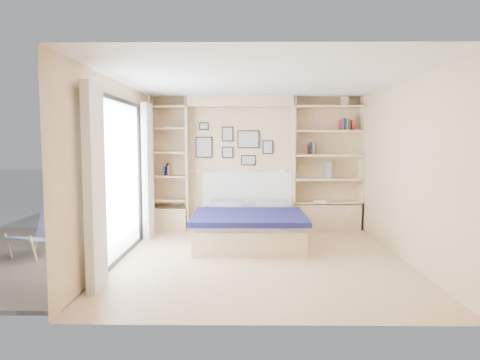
{
  "coord_description": "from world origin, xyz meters",
  "views": [
    {
      "loc": [
        -0.22,
        -5.98,
        1.65
      ],
      "look_at": [
        -0.3,
        0.9,
        1.04
      ],
      "focal_mm": 32.0,
      "sensor_mm": 36.0,
      "label": 1
    }
  ],
  "objects": [
    {
      "name": "photo_gallery",
      "position": [
        -0.45,
        2.22,
        1.6
      ],
      "size": [
        1.48,
        0.02,
        0.82
      ],
      "color": "black",
      "rests_on": "ground"
    },
    {
      "name": "deck",
      "position": [
        -3.6,
        0.0,
        0.0
      ],
      "size": [
        3.2,
        4.0,
        0.05
      ],
      "primitive_type": "cube",
      "color": "#736355",
      "rests_on": "ground"
    },
    {
      "name": "bed",
      "position": [
        -0.15,
        1.02,
        0.28
      ],
      "size": [
        1.76,
        2.31,
        1.07
      ],
      "color": "#D7B886",
      "rests_on": "ground"
    },
    {
      "name": "room_shell",
      "position": [
        -0.39,
        1.52,
        1.08
      ],
      "size": [
        4.5,
        4.5,
        4.5
      ],
      "color": "#D4B280",
      "rests_on": "ground"
    },
    {
      "name": "deck_chair",
      "position": [
        -3.16,
        0.1,
        0.38
      ],
      "size": [
        0.71,
        0.9,
        0.8
      ],
      "rotation": [
        0.0,
        0.0,
        -0.34
      ],
      "color": "tan",
      "rests_on": "ground"
    },
    {
      "name": "ground",
      "position": [
        0.0,
        0.0,
        0.0
      ],
      "size": [
        4.5,
        4.5,
        0.0
      ],
      "primitive_type": "plane",
      "color": "tan",
      "rests_on": "ground"
    },
    {
      "name": "shelf_decor",
      "position": [
        1.09,
        2.07,
        1.69
      ],
      "size": [
        3.54,
        0.23,
        2.03
      ],
      "color": "#A51E1E",
      "rests_on": "ground"
    },
    {
      "name": "reading_lamps",
      "position": [
        -0.3,
        2.0,
        1.1
      ],
      "size": [
        1.92,
        0.12,
        0.15
      ],
      "color": "silver",
      "rests_on": "ground"
    }
  ]
}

